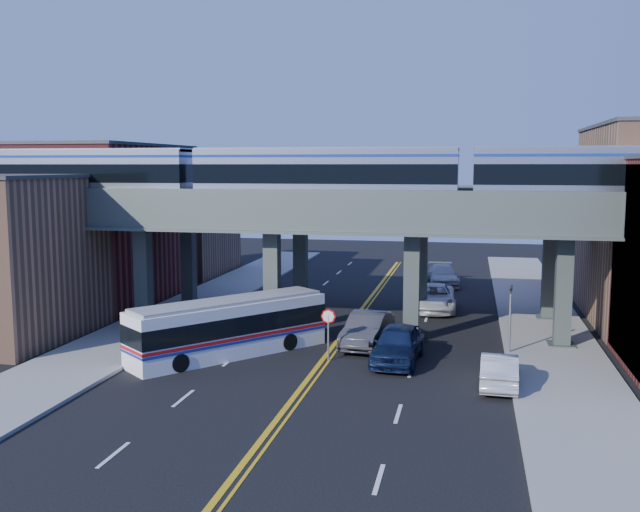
# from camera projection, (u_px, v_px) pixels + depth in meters

# --- Properties ---
(ground) EXTENTS (120.00, 120.00, 0.00)m
(ground) POSITION_uv_depth(u_px,v_px,m) (309.00, 377.00, 32.78)
(ground) COLOR black
(ground) RESTS_ON ground
(sidewalk_west) EXTENTS (5.00, 70.00, 0.16)m
(sidewalk_west) POSITION_uv_depth(u_px,v_px,m) (166.00, 319.00, 44.83)
(sidewalk_west) COLOR gray
(sidewalk_west) RESTS_ON ground
(sidewalk_east) EXTENTS (5.00, 70.00, 0.16)m
(sidewalk_east) POSITION_uv_depth(u_px,v_px,m) (547.00, 337.00, 40.11)
(sidewalk_east) COLOR gray
(sidewalk_east) RESTS_ON ground
(building_west_a) EXTENTS (8.00, 10.00, 9.00)m
(building_west_a) POSITION_uv_depth(u_px,v_px,m) (3.00, 259.00, 39.89)
(building_west_a) COLOR #9A6C50
(building_west_a) RESTS_ON ground
(building_west_b) EXTENTS (8.00, 14.00, 11.00)m
(building_west_b) POSITION_uv_depth(u_px,v_px,m) (109.00, 224.00, 51.41)
(building_west_b) COLOR maroon
(building_west_b) RESTS_ON ground
(building_west_c) EXTENTS (8.00, 10.00, 8.00)m
(building_west_c) POSITION_uv_depth(u_px,v_px,m) (181.00, 229.00, 64.21)
(building_west_c) COLOR #9A6C50
(building_west_c) RESTS_ON ground
(building_east_c) EXTENTS (8.00, 10.00, 9.00)m
(building_east_c) POSITION_uv_depth(u_px,v_px,m) (617.00, 231.00, 56.55)
(building_east_c) COLOR maroon
(building_east_c) RESTS_ON ground
(mural_panel) EXTENTS (0.10, 9.50, 9.50)m
(mural_panel) POSITION_uv_depth(u_px,v_px,m) (633.00, 273.00, 33.07)
(mural_panel) COLOR teal
(mural_panel) RESTS_ON ground
(elevated_viaduct_near) EXTENTS (52.00, 3.60, 7.40)m
(elevated_viaduct_near) POSITION_uv_depth(u_px,v_px,m) (341.00, 223.00, 39.72)
(elevated_viaduct_near) COLOR #404B46
(elevated_viaduct_near) RESTS_ON ground
(elevated_viaduct_far) EXTENTS (52.00, 3.60, 7.40)m
(elevated_viaduct_far) POSITION_uv_depth(u_px,v_px,m) (360.00, 215.00, 46.51)
(elevated_viaduct_far) COLOR #404B46
(elevated_viaduct_far) RESTS_ON ground
(transit_train) EXTENTS (45.21, 2.83, 3.30)m
(transit_train) POSITION_uv_depth(u_px,v_px,m) (325.00, 174.00, 39.56)
(transit_train) COLOR black
(transit_train) RESTS_ON elevated_viaduct_near
(stop_sign) EXTENTS (0.76, 0.09, 2.63)m
(stop_sign) POSITION_uv_depth(u_px,v_px,m) (328.00, 326.00, 35.41)
(stop_sign) COLOR slate
(stop_sign) RESTS_ON ground
(traffic_signal) EXTENTS (0.15, 0.18, 4.10)m
(traffic_signal) POSITION_uv_depth(u_px,v_px,m) (510.00, 311.00, 36.42)
(traffic_signal) COLOR slate
(traffic_signal) RESTS_ON ground
(transit_bus) EXTENTS (8.61, 9.83, 2.76)m
(transit_bus) POSITION_uv_depth(u_px,v_px,m) (229.00, 328.00, 36.42)
(transit_bus) COLOR white
(transit_bus) RESTS_ON ground
(car_lane_a) EXTENTS (2.45, 5.55, 1.86)m
(car_lane_a) POSITION_uv_depth(u_px,v_px,m) (397.00, 344.00, 35.16)
(car_lane_a) COLOR #101C3E
(car_lane_a) RESTS_ON ground
(car_lane_b) EXTENTS (2.45, 5.63, 1.80)m
(car_lane_b) POSITION_uv_depth(u_px,v_px,m) (367.00, 330.00, 38.36)
(car_lane_b) COLOR #343437
(car_lane_b) RESTS_ON ground
(car_lane_c) EXTENTS (3.20, 6.37, 1.73)m
(car_lane_c) POSITION_uv_depth(u_px,v_px,m) (433.00, 298.00, 47.83)
(car_lane_c) COLOR white
(car_lane_c) RESTS_ON ground
(car_lane_d) EXTENTS (2.98, 5.85, 1.63)m
(car_lane_d) POSITION_uv_depth(u_px,v_px,m) (443.00, 275.00, 57.82)
(car_lane_d) COLOR #ADAEB2
(car_lane_d) RESTS_ON ground
(car_parked_curb) EXTENTS (1.75, 4.60, 1.50)m
(car_parked_curb) POSITION_uv_depth(u_px,v_px,m) (499.00, 370.00, 31.39)
(car_parked_curb) COLOR silver
(car_parked_curb) RESTS_ON ground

